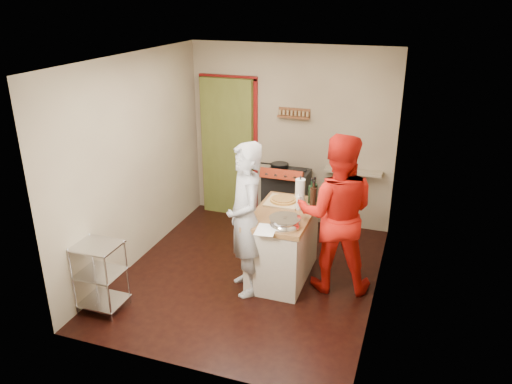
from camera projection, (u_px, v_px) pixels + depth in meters
floor at (250, 274)px, 6.17m from camera, size 3.50×3.50×0.00m
back_wall at (250, 143)px, 7.50m from camera, size 3.00×0.44×2.60m
left_wall at (135, 162)px, 6.14m from camera, size 0.04×3.50×2.60m
right_wall at (384, 192)px, 5.23m from camera, size 0.04×3.50×2.60m
ceiling at (249, 58)px, 5.19m from camera, size 3.00×3.50×0.02m
stove at (286, 199)px, 7.24m from camera, size 0.60×0.63×1.00m
wire_shelving at (100, 274)px, 5.34m from camera, size 0.48×0.40×0.80m
island at (283, 242)px, 5.97m from camera, size 0.67×1.25×1.17m
person_stripe at (246, 220)px, 5.54m from camera, size 0.72×0.78×1.78m
person_red at (336, 214)px, 5.60m from camera, size 1.01×0.85×1.86m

